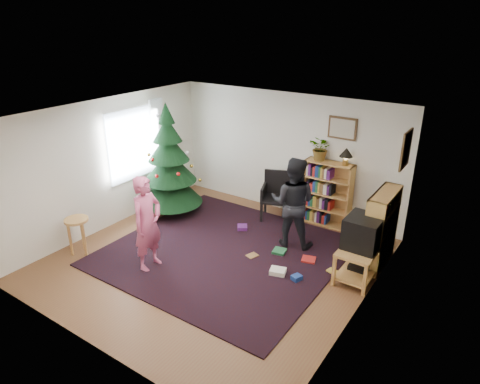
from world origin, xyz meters
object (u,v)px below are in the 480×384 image
Objects in this scene: picture_back at (342,128)px; crt_tv at (363,232)px; armchair at (278,193)px; tv_stand at (360,258)px; person_standing at (147,223)px; stool at (77,227)px; potted_plant at (321,148)px; person_by_chair at (293,203)px; bookshelf_back at (327,193)px; bookshelf_right at (381,228)px; table_lamp at (346,154)px; picture_right at (406,150)px; christmas_tree at (170,169)px.

crt_tv is at bearing -55.88° from picture_back.
armchair is at bearing -160.20° from picture_back.
crt_tv is (-0.00, 0.00, 0.47)m from tv_stand.
armchair is 0.61× the size of person_standing.
tv_stand is 1.46× the size of stool.
stool is 4.64m from potted_plant.
person_by_chair reaches higher than stool.
bookshelf_back reaches higher than stool.
tv_stand is at bearing 167.71° from bookshelf_right.
person_by_chair reaches higher than crt_tv.
picture_back reaches higher than crt_tv.
table_lamp is at bearing 49.00° from bookshelf_right.
stool is (-3.23, -3.61, -1.43)m from picture_back.
picture_back is 0.82× the size of stool.
picture_right is 4.24m from person_standing.
person_by_chair reaches higher than tv_stand.
picture_back is at bearing 141.10° from table_lamp.
stool is at bearing -131.73° from bookshelf_back.
potted_plant is 1.43× the size of table_lamp.
potted_plant is at bearing -180.00° from table_lamp.
potted_plant is (0.76, 0.26, 1.02)m from armchair.
person_standing is (-3.23, -2.50, -1.15)m from picture_right.
stool is (-0.20, -2.15, -0.46)m from christmas_tree.
bookshelf_back is at bearing -180.00° from table_lamp.
christmas_tree reaches higher than crt_tv.
table_lamp is (-1.02, 0.89, 0.86)m from bookshelf_right.
table_lamp is (0.48, 1.12, 0.69)m from person_by_chair.
person_standing is 2.53m from person_by_chair.
picture_back is 5.05m from stool.
picture_right is at bearing -29.02° from armchair.
armchair is 1.45× the size of stool.
stool is 4.96m from table_lamp.
bookshelf_back is 0.81× the size of person_standing.
table_lamp reaches higher than bookshelf_right.
person_standing is at bearing -127.16° from armchair.
bookshelf_right is 1.53m from person_by_chair.
picture_back is 1.64× the size of table_lamp.
bookshelf_back is 1.59m from bookshelf_right.
bookshelf_back is 4.66m from stool.
christmas_tree is at bearing 30.38° from person_standing.
crt_tv is 1.85m from table_lamp.
bookshelf_back is at bearing 0.00° from potted_plant.
table_lamp is at bearing -38.90° from picture_back.
tv_stand is 2.92× the size of table_lamp.
bookshelf_back is at bearing 24.52° from christmas_tree.
crt_tv is (-0.12, -0.55, 0.13)m from bookshelf_right.
picture_right reaches higher than armchair.
christmas_tree is 4.10× the size of crt_tv.
picture_right is at bearing -176.67° from person_by_chair.
bookshelf_right is (-0.14, -0.30, -1.29)m from picture_right.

